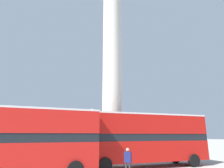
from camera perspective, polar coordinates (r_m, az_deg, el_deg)
ground_plane at (r=22.00m, az=0.00°, el=-20.94°), size 200.00×200.00×0.00m
monument_column at (r=22.69m, az=0.00°, el=1.21°), size 4.79×4.79×21.75m
bus_a at (r=14.22m, az=-25.59°, el=-13.81°), size 10.08×3.02×4.19m
bus_b at (r=17.47m, az=9.20°, el=-14.76°), size 11.07×3.31×4.24m
street_lamp at (r=19.32m, az=-5.87°, el=-13.74°), size 0.40×0.40×4.96m
pedestrian_near_lamp at (r=13.51m, az=4.55°, el=-20.94°), size 0.43×0.46×1.71m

